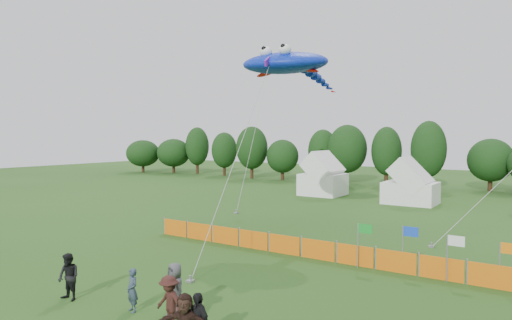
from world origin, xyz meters
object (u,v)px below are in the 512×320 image
Objects in this scene: tent_left at (323,177)px; spectator_e at (175,290)px; barrier_fence at (318,250)px; spectator_a at (132,290)px; spectator_c at (169,303)px; stingray_kite at (289,64)px; tent_right at (411,186)px; spectator_b at (69,277)px.

spectator_e is at bearing -73.02° from tent_left.
spectator_e is (-0.84, -9.52, 0.46)m from barrier_fence.
spectator_c reaches higher than spectator_a.
stingray_kite is at bearing 114.81° from spectator_a.
tent_left is at bearing 121.00° from spectator_a.
tent_left is at bearing 117.81° from spectator_c.
tent_right is at bearing 93.51° from barrier_fence.
spectator_b is at bearing -151.58° from spectator_a.
spectator_a is at bearing -179.96° from spectator_c.
spectator_b is at bearing -116.74° from barrier_fence.
stingray_kite is (-3.17, -17.45, 9.28)m from tent_right.
stingray_kite is (-3.70, 14.38, 10.01)m from spectator_e.
spectator_c is at bearing -74.22° from stingray_kite.
barrier_fence is (1.37, -22.31, -1.18)m from tent_right.
spectator_e is at bearing -75.58° from stingray_kite.
spectator_c is (2.23, -0.40, 0.12)m from spectator_a.
spectator_a is 0.87× the size of spectator_c.
stingray_kite is at bearing 133.07° from barrier_fence.
tent_right is 33.21m from spectator_b.
stingray_kite reaches higher than spectator_c.
spectator_c is 0.10× the size of stingray_kite.
tent_right is 3.00× the size of spectator_a.
tent_left reaches higher than tent_right.
spectator_e is at bearing 134.38° from spectator_c.
spectator_b is 5.16m from spectator_c.
spectator_c is (5.15, 0.20, -0.01)m from spectator_b.
spectator_a is at bearing -103.67° from barrier_fence.
tent_left is 0.20× the size of barrier_fence.
spectator_a is 1.69m from spectator_e.
spectator_a is 0.09× the size of stingray_kite.
tent_right is (9.57, -1.23, -0.22)m from tent_left.
tent_right is 0.22× the size of barrier_fence.
spectator_a is (-1.08, -32.36, -0.89)m from tent_right.
spectator_e is 17.91m from stingray_kite.
spectator_e is at bearing -89.06° from tent_right.
stingray_kite reaches higher than spectator_e.
stingray_kite is (-4.54, 4.86, 10.46)m from barrier_fence.
tent_left is 34.67m from spectator_a.
spectator_e is (0.52, -31.83, -0.72)m from tent_right.
spectator_b is 0.10× the size of stingray_kite.
spectator_a is 2.27m from spectator_c.
tent_right is 0.26× the size of stingray_kite.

